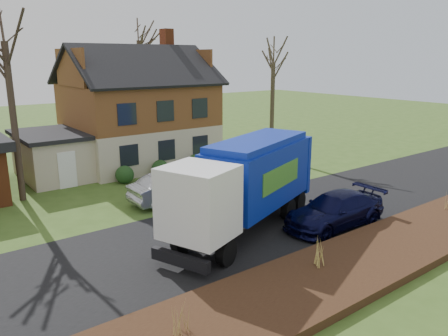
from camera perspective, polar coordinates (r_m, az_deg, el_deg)
ground at (r=19.42m, az=2.71°, el=-7.73°), size 120.00×120.00×0.00m
road at (r=19.42m, az=2.71°, el=-7.70°), size 80.00×7.00×0.02m
mulch_verge at (r=16.03m, az=15.23°, el=-12.64°), size 80.00×3.50×0.30m
main_house at (r=30.80m, az=-11.92°, el=7.93°), size 12.95×8.95×9.26m
garbage_truck at (r=18.42m, az=3.01°, el=-1.63°), size 9.29×5.48×3.87m
silver_sedan at (r=22.64m, az=-6.53°, el=-2.50°), size 4.72×1.72×1.55m
navy_wagon at (r=19.89m, az=14.29°, el=-5.36°), size 5.15×2.22×1.48m
tree_front_west at (r=24.32m, az=-27.09°, el=17.32°), size 3.75×3.75×11.15m
tree_front_east at (r=32.23m, az=6.52°, el=15.27°), size 3.49×3.49×9.70m
tree_back at (r=39.57m, az=-11.21°, el=17.69°), size 3.72×3.72×11.77m
grass_clump_west at (r=11.97m, az=-5.67°, el=-18.98°), size 0.32×0.26×0.84m
grass_clump_mid at (r=15.58m, az=12.30°, el=-10.50°), size 0.38×0.31×1.06m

